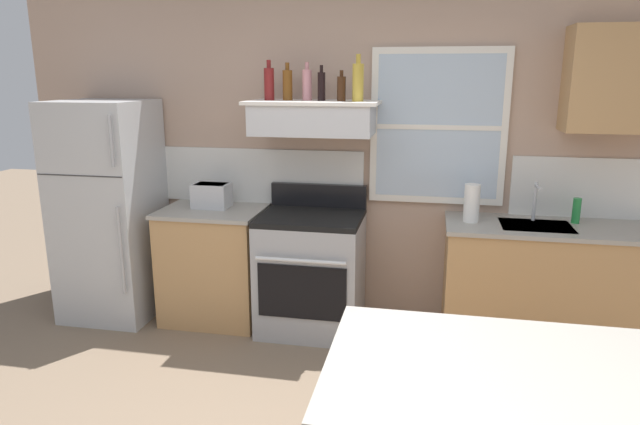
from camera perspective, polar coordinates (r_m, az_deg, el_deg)
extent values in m
cube|color=tan|center=(4.41, 3.27, 6.29)|extent=(5.40, 0.06, 2.70)
cube|color=silver|center=(4.70, -10.87, 3.83)|extent=(2.50, 0.02, 0.44)
cube|color=silver|center=(4.52, 26.37, 2.22)|extent=(1.20, 0.02, 0.44)
cube|color=white|center=(4.30, 11.92, 8.50)|extent=(1.00, 0.04, 1.15)
cube|color=silver|center=(4.28, 11.92, 8.48)|extent=(0.90, 0.01, 1.05)
cube|color=white|center=(4.28, 11.92, 8.48)|extent=(0.90, 0.02, 0.04)
cube|color=#B7BABC|center=(4.79, -20.64, 0.17)|extent=(0.70, 0.68, 1.74)
cube|color=#333333|center=(4.45, -23.31, 3.45)|extent=(0.69, 0.00, 0.01)
cylinder|color=#A5A8AD|center=(4.39, -19.59, -3.70)|extent=(0.02, 0.02, 0.67)
cylinder|color=#A5A8AD|center=(4.22, -20.48, 6.82)|extent=(0.02, 0.02, 0.37)
cube|color=tan|center=(4.58, -10.66, -5.36)|extent=(0.76, 0.60, 0.88)
cube|color=#9E998E|center=(4.45, -10.92, 0.18)|extent=(0.79, 0.63, 0.03)
cube|color=silver|center=(4.48, -10.96, 1.70)|extent=(0.28, 0.20, 0.19)
cube|color=black|center=(4.46, -11.01, 2.82)|extent=(0.24, 0.16, 0.01)
cube|color=black|center=(4.53, -12.68, 2.20)|extent=(0.02, 0.03, 0.02)
cube|color=#9EA0A5|center=(4.32, -0.90, -6.38)|extent=(0.76, 0.64, 0.87)
cube|color=black|center=(4.19, -0.92, -0.52)|extent=(0.76, 0.64, 0.04)
cube|color=black|center=(4.44, -0.13, 1.77)|extent=(0.76, 0.06, 0.18)
cube|color=black|center=(4.03, -1.88, -8.15)|extent=(0.65, 0.01, 0.40)
cylinder|color=silver|center=(3.91, -2.02, -4.94)|extent=(0.65, 0.03, 0.03)
cube|color=silver|center=(4.16, -0.66, 9.46)|extent=(0.88, 0.48, 0.22)
cube|color=#262628|center=(3.95, -1.34, 8.05)|extent=(0.75, 0.02, 0.04)
cube|color=white|center=(4.16, -0.67, 11.14)|extent=(0.96, 0.52, 0.02)
cylinder|color=maroon|center=(4.25, -5.20, 12.87)|extent=(0.07, 0.07, 0.23)
cylinder|color=maroon|center=(4.25, -5.24, 14.82)|extent=(0.03, 0.03, 0.06)
cylinder|color=brown|center=(4.23, -3.32, 12.80)|extent=(0.07, 0.07, 0.22)
cylinder|color=brown|center=(4.23, -3.35, 14.62)|extent=(0.03, 0.03, 0.05)
cylinder|color=#C67F84|center=(4.21, -1.33, 12.83)|extent=(0.07, 0.07, 0.22)
cylinder|color=#C67F84|center=(4.21, -1.34, 14.68)|extent=(0.03, 0.03, 0.05)
cylinder|color=black|center=(4.14, 0.15, 12.69)|extent=(0.06, 0.06, 0.20)
cylinder|color=black|center=(4.14, 0.15, 14.42)|extent=(0.02, 0.02, 0.05)
cylinder|color=#381E0F|center=(4.07, 2.19, 12.46)|extent=(0.06, 0.06, 0.17)
cylinder|color=#381E0F|center=(4.07, 2.20, 13.97)|extent=(0.03, 0.03, 0.04)
cylinder|color=#B29333|center=(4.04, 3.89, 13.04)|extent=(0.08, 0.08, 0.26)
cylinder|color=#B29333|center=(4.04, 3.93, 15.34)|extent=(0.03, 0.03, 0.06)
cube|color=tan|center=(4.35, 21.86, -7.20)|extent=(1.40, 0.60, 0.88)
cube|color=#9E998E|center=(4.22, 22.41, -1.41)|extent=(1.43, 0.63, 0.03)
cube|color=#B7BABC|center=(4.18, 21.13, -1.31)|extent=(0.48, 0.36, 0.01)
cylinder|color=silver|center=(4.28, 21.00, 1.06)|extent=(0.03, 0.03, 0.28)
cylinder|color=silver|center=(4.18, 21.31, 2.43)|extent=(0.02, 0.16, 0.02)
cylinder|color=white|center=(4.11, 15.18, 0.93)|extent=(0.11, 0.11, 0.27)
cylinder|color=#268C3F|center=(4.33, 24.63, 0.17)|extent=(0.06, 0.06, 0.18)
cube|color=#9E998E|center=(2.19, 19.86, -15.31)|extent=(1.40, 0.90, 0.03)
cube|color=tan|center=(4.31, 27.98, 11.89)|extent=(0.64, 0.32, 0.70)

